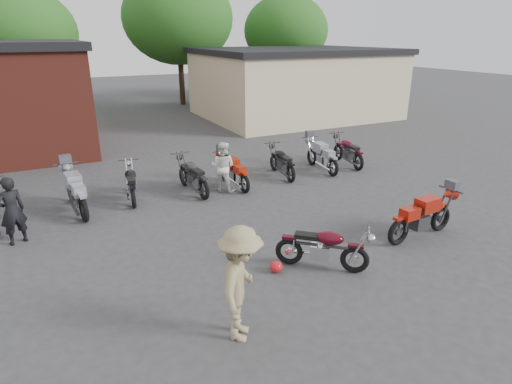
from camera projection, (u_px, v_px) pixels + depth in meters
name	position (u px, v px, depth m)	size (l,w,h in m)	color
ground	(319.00, 262.00, 9.05)	(90.00, 90.00, 0.00)	#333335
stucco_building	(294.00, 85.00, 24.58)	(10.00, 8.00, 3.50)	#C1AF8A
tree_1	(25.00, 49.00, 24.06)	(5.92, 5.92, 7.40)	#184512
tree_2	(179.00, 36.00, 27.62)	(7.04, 7.04, 8.80)	#184512
tree_3	(286.00, 44.00, 31.20)	(6.08, 6.08, 7.60)	#184512
vintage_motorcycle	(324.00, 245.00, 8.62)	(1.84, 0.61, 1.07)	#450813
sportbike	(423.00, 214.00, 9.95)	(2.01, 0.66, 1.17)	#A31B0D
helmet	(276.00, 267.00, 8.63)	(0.26, 0.26, 0.24)	red
person_dark	(12.00, 211.00, 9.60)	(0.58, 0.38, 1.60)	black
person_light	(223.00, 167.00, 12.87)	(0.75, 0.58, 1.54)	silver
person_tan	(241.00, 284.00, 6.52)	(1.23, 0.71, 1.90)	#93855B
row_bike_1	(75.00, 190.00, 11.41)	(2.15, 0.71, 1.25)	#999BA6
row_bike_2	(131.00, 181.00, 12.30)	(1.87, 0.62, 1.08)	black
row_bike_3	(192.00, 174.00, 12.85)	(1.99, 0.66, 1.15)	#262729
row_bike_4	(233.00, 170.00, 13.35)	(1.86, 0.61, 1.08)	#A6240D
row_bike_5	(282.00, 161.00, 14.32)	(1.87, 0.62, 1.08)	black
row_bike_6	(322.00, 155.00, 14.92)	(1.97, 0.65, 1.14)	#8F939C
row_bike_7	(348.00, 150.00, 15.56)	(1.96, 0.65, 1.14)	#48091E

